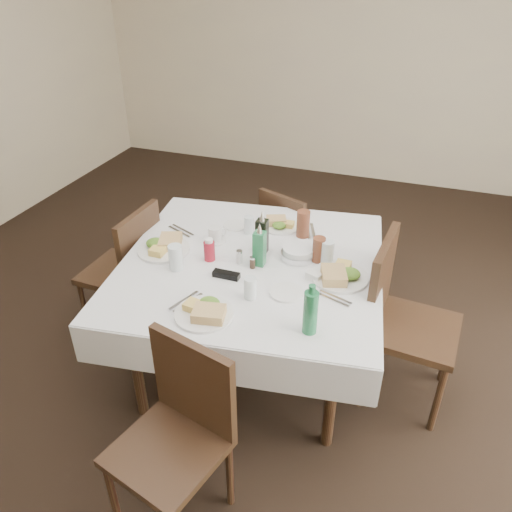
# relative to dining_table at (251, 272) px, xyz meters

# --- Properties ---
(ground_plane) EXTENTS (7.00, 7.00, 0.00)m
(ground_plane) POSITION_rel_dining_table_xyz_m (0.10, -0.22, -0.69)
(ground_plane) COLOR black
(room_shell) EXTENTS (6.04, 7.04, 2.80)m
(room_shell) POSITION_rel_dining_table_xyz_m (0.10, -0.22, 1.02)
(room_shell) COLOR beige
(room_shell) RESTS_ON ground
(dining_table) EXTENTS (1.63, 1.63, 0.76)m
(dining_table) POSITION_rel_dining_table_xyz_m (0.00, 0.00, 0.00)
(dining_table) COLOR black
(dining_table) RESTS_ON ground
(chair_north) EXTENTS (0.51, 0.51, 0.83)m
(chair_north) POSITION_rel_dining_table_xyz_m (-0.01, 0.85, -0.22)
(chair_north) COLOR black
(chair_north) RESTS_ON ground
(chair_south) EXTENTS (0.52, 0.52, 0.91)m
(chair_south) POSITION_rel_dining_table_xyz_m (0.03, -0.98, -0.17)
(chair_south) COLOR black
(chair_south) RESTS_ON ground
(chair_east) EXTENTS (0.51, 0.51, 0.99)m
(chair_east) POSITION_rel_dining_table_xyz_m (0.83, 0.06, -0.12)
(chair_east) COLOR black
(chair_east) RESTS_ON ground
(chair_west) EXTENTS (0.45, 0.45, 0.91)m
(chair_west) POSITION_rel_dining_table_xyz_m (-0.86, 0.06, -0.17)
(chair_west) COLOR black
(chair_west) RESTS_ON ground
(meal_north) EXTENTS (0.24, 0.24, 0.05)m
(meal_north) POSITION_rel_dining_table_xyz_m (0.03, 0.44, 0.09)
(meal_north) COLOR white
(meal_north) RESTS_ON dining_table
(meal_south) EXTENTS (0.29, 0.29, 0.06)m
(meal_south) POSITION_rel_dining_table_xyz_m (-0.04, -0.53, 0.10)
(meal_south) COLOR white
(meal_south) RESTS_ON dining_table
(meal_east) EXTENTS (0.31, 0.31, 0.07)m
(meal_east) POSITION_rel_dining_table_xyz_m (0.50, -0.01, 0.10)
(meal_east) COLOR white
(meal_east) RESTS_ON dining_table
(meal_west) EXTENTS (0.30, 0.30, 0.07)m
(meal_west) POSITION_rel_dining_table_xyz_m (-0.52, -0.05, 0.10)
(meal_west) COLOR white
(meal_west) RESTS_ON dining_table
(side_plate_a) EXTENTS (0.15, 0.15, 0.01)m
(side_plate_a) POSITION_rel_dining_table_xyz_m (-0.23, 0.36, 0.08)
(side_plate_a) COLOR white
(side_plate_a) RESTS_ON dining_table
(side_plate_b) EXTENTS (0.17, 0.17, 0.01)m
(side_plate_b) POSITION_rel_dining_table_xyz_m (0.27, -0.23, 0.08)
(side_plate_b) COLOR white
(side_plate_b) RESTS_ON dining_table
(water_n) EXTENTS (0.06, 0.06, 0.11)m
(water_n) POSITION_rel_dining_table_xyz_m (-0.12, 0.30, 0.13)
(water_n) COLOR silver
(water_n) RESTS_ON dining_table
(water_s) EXTENTS (0.06, 0.06, 0.12)m
(water_s) POSITION_rel_dining_table_xyz_m (0.11, -0.32, 0.13)
(water_s) COLOR silver
(water_s) RESTS_ON dining_table
(water_e) EXTENTS (0.07, 0.07, 0.14)m
(water_e) POSITION_rel_dining_table_xyz_m (0.40, 0.13, 0.14)
(water_e) COLOR silver
(water_e) RESTS_ON dining_table
(water_w) EXTENTS (0.08, 0.08, 0.14)m
(water_w) POSITION_rel_dining_table_xyz_m (-0.36, -0.20, 0.15)
(water_w) COLOR silver
(water_w) RESTS_ON dining_table
(iced_tea_a) EXTENTS (0.08, 0.08, 0.17)m
(iced_tea_a) POSITION_rel_dining_table_xyz_m (0.20, 0.38, 0.16)
(iced_tea_a) COLOR brown
(iced_tea_a) RESTS_ON dining_table
(iced_tea_b) EXTENTS (0.07, 0.07, 0.15)m
(iced_tea_b) POSITION_rel_dining_table_xyz_m (0.35, 0.13, 0.15)
(iced_tea_b) COLOR brown
(iced_tea_b) RESTS_ON dining_table
(bread_basket) EXTENTS (0.20, 0.20, 0.07)m
(bread_basket) POSITION_rel_dining_table_xyz_m (0.24, 0.13, 0.10)
(bread_basket) COLOR silver
(bread_basket) RESTS_ON dining_table
(oil_cruet_dark) EXTENTS (0.06, 0.06, 0.26)m
(oil_cruet_dark) POSITION_rel_dining_table_xyz_m (0.02, 0.12, 0.19)
(oil_cruet_dark) COLOR black
(oil_cruet_dark) RESTS_ON dining_table
(oil_cruet_green) EXTENTS (0.06, 0.06, 0.26)m
(oil_cruet_green) POSITION_rel_dining_table_xyz_m (0.05, -0.01, 0.18)
(oil_cruet_green) COLOR #227243
(oil_cruet_green) RESTS_ON dining_table
(ketchup_bottle) EXTENTS (0.06, 0.06, 0.13)m
(ketchup_bottle) POSITION_rel_dining_table_xyz_m (-0.23, -0.06, 0.14)
(ketchup_bottle) COLOR #A61829
(ketchup_bottle) RESTS_ON dining_table
(salt_shaker) EXTENTS (0.03, 0.03, 0.08)m
(salt_shaker) POSITION_rel_dining_table_xyz_m (-0.06, -0.04, 0.11)
(salt_shaker) COLOR white
(salt_shaker) RESTS_ON dining_table
(pepper_shaker) EXTENTS (0.03, 0.03, 0.07)m
(pepper_shaker) POSITION_rel_dining_table_xyz_m (0.03, -0.06, 0.11)
(pepper_shaker) COLOR #3F2C20
(pepper_shaker) RESTS_ON dining_table
(coffee_mug) EXTENTS (0.13, 0.13, 0.09)m
(coffee_mug) POSITION_rel_dining_table_xyz_m (-0.28, 0.14, 0.12)
(coffee_mug) COLOR white
(coffee_mug) RESTS_ON dining_table
(sunglasses) EXTENTS (0.15, 0.05, 0.03)m
(sunglasses) POSITION_rel_dining_table_xyz_m (-0.07, -0.19, 0.09)
(sunglasses) COLOR black
(sunglasses) RESTS_ON dining_table
(green_bottle) EXTENTS (0.07, 0.07, 0.26)m
(green_bottle) POSITION_rel_dining_table_xyz_m (0.46, -0.48, 0.19)
(green_bottle) COLOR #227243
(green_bottle) RESTS_ON dining_table
(sugar_caddy) EXTENTS (0.09, 0.07, 0.04)m
(sugar_caddy) POSITION_rel_dining_table_xyz_m (0.38, -0.06, 0.10)
(sugar_caddy) COLOR white
(sugar_caddy) RESTS_ON dining_table
(cutlery_n) EXTENTS (0.11, 0.21, 0.01)m
(cutlery_n) POSITION_rel_dining_table_xyz_m (0.23, 0.44, 0.08)
(cutlery_n) COLOR silver
(cutlery_n) RESTS_ON dining_table
(cutlery_s) EXTENTS (0.11, 0.20, 0.01)m
(cutlery_s) POSITION_rel_dining_table_xyz_m (-0.18, -0.47, 0.08)
(cutlery_s) COLOR silver
(cutlery_s) RESTS_ON dining_table
(cutlery_e) EXTENTS (0.19, 0.10, 0.01)m
(cutlery_e) POSITION_rel_dining_table_xyz_m (0.51, -0.20, 0.08)
(cutlery_e) COLOR silver
(cutlery_e) RESTS_ON dining_table
(cutlery_w) EXTENTS (0.20, 0.13, 0.01)m
(cutlery_w) POSITION_rel_dining_table_xyz_m (-0.53, 0.18, 0.08)
(cutlery_w) COLOR silver
(cutlery_w) RESTS_ON dining_table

